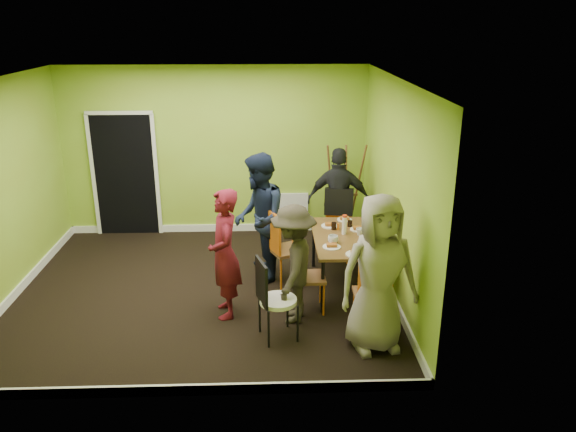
% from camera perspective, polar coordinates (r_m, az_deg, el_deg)
% --- Properties ---
extents(ground, '(5.00, 5.00, 0.00)m').
position_cam_1_polar(ground, '(7.77, -8.41, -7.49)').
color(ground, black).
rests_on(ground, ground).
extents(room_walls, '(5.04, 4.54, 2.82)m').
position_cam_1_polar(room_walls, '(7.42, -8.93, -0.52)').
color(room_walls, '#8AA62A').
rests_on(room_walls, ground).
extents(dining_table, '(0.90, 1.50, 0.75)m').
position_cam_1_polar(dining_table, '(7.54, 6.05, -2.43)').
color(dining_table, black).
rests_on(dining_table, ground).
extents(chair_left_far, '(0.58, 0.58, 1.06)m').
position_cam_1_polar(chair_left_far, '(7.63, -0.67, -2.86)').
color(chair_left_far, orange).
rests_on(chair_left_far, ground).
extents(chair_left_near, '(0.41, 0.41, 0.96)m').
position_cam_1_polar(chair_left_near, '(6.98, 1.50, -5.57)').
color(chair_left_near, orange).
rests_on(chair_left_near, ground).
extents(chair_back_end, '(0.51, 0.57, 1.05)m').
position_cam_1_polar(chair_back_end, '(8.58, 5.15, 0.71)').
color(chair_back_end, orange).
rests_on(chair_back_end, ground).
extents(chair_front_end, '(0.42, 0.43, 1.00)m').
position_cam_1_polar(chair_front_end, '(6.52, 8.65, -7.53)').
color(chair_front_end, orange).
rests_on(chair_front_end, ground).
extents(chair_bentwood, '(0.49, 0.48, 0.99)m').
position_cam_1_polar(chair_bentwood, '(6.38, -1.60, -8.09)').
color(chair_bentwood, black).
rests_on(chair_bentwood, ground).
extents(easel, '(0.65, 0.61, 1.62)m').
position_cam_1_polar(easel, '(9.19, 5.77, 2.37)').
color(easel, brown).
rests_on(easel, ground).
extents(plate_near_left, '(0.24, 0.24, 0.01)m').
position_cam_1_polar(plate_near_left, '(7.84, 4.27, -1.01)').
color(plate_near_left, white).
rests_on(plate_near_left, dining_table).
extents(plate_near_right, '(0.23, 0.23, 0.01)m').
position_cam_1_polar(plate_near_right, '(7.14, 4.46, -3.14)').
color(plate_near_right, white).
rests_on(plate_near_right, dining_table).
extents(plate_far_back, '(0.21, 0.21, 0.01)m').
position_cam_1_polar(plate_far_back, '(8.10, 5.76, -0.38)').
color(plate_far_back, white).
rests_on(plate_far_back, dining_table).
extents(plate_far_front, '(0.26, 0.26, 0.01)m').
position_cam_1_polar(plate_far_front, '(6.95, 6.93, -3.90)').
color(plate_far_front, white).
rests_on(plate_far_front, dining_table).
extents(plate_wall_back, '(0.22, 0.22, 0.01)m').
position_cam_1_polar(plate_wall_back, '(7.75, 7.10, -1.37)').
color(plate_wall_back, white).
rests_on(plate_wall_back, dining_table).
extents(plate_wall_front, '(0.23, 0.23, 0.01)m').
position_cam_1_polar(plate_wall_front, '(7.33, 7.99, -2.67)').
color(plate_wall_front, white).
rests_on(plate_wall_front, dining_table).
extents(thermos, '(0.06, 0.06, 0.24)m').
position_cam_1_polar(thermos, '(7.54, 5.74, -0.98)').
color(thermos, white).
rests_on(thermos, dining_table).
extents(blue_bottle, '(0.07, 0.07, 0.19)m').
position_cam_1_polar(blue_bottle, '(7.27, 8.50, -2.14)').
color(blue_bottle, '#1C34D4').
rests_on(blue_bottle, dining_table).
extents(orange_bottle, '(0.03, 0.03, 0.09)m').
position_cam_1_polar(orange_bottle, '(7.72, 5.11, -1.07)').
color(orange_bottle, orange).
rests_on(orange_bottle, dining_table).
extents(glass_mid, '(0.07, 0.07, 0.10)m').
position_cam_1_polar(glass_mid, '(7.72, 4.68, -1.02)').
color(glass_mid, black).
rests_on(glass_mid, dining_table).
extents(glass_back, '(0.07, 0.07, 0.08)m').
position_cam_1_polar(glass_back, '(7.85, 6.30, -0.77)').
color(glass_back, black).
rests_on(glass_back, dining_table).
extents(glass_front, '(0.06, 0.06, 0.11)m').
position_cam_1_polar(glass_front, '(7.12, 7.38, -2.91)').
color(glass_front, black).
rests_on(glass_front, dining_table).
extents(cup_a, '(0.14, 0.14, 0.11)m').
position_cam_1_polar(cup_a, '(7.25, 4.60, -2.39)').
color(cup_a, white).
rests_on(cup_a, dining_table).
extents(cup_b, '(0.11, 0.11, 0.10)m').
position_cam_1_polar(cup_b, '(7.54, 7.33, -1.61)').
color(cup_b, white).
rests_on(cup_b, dining_table).
extents(person_standing, '(0.48, 0.65, 1.62)m').
position_cam_1_polar(person_standing, '(6.82, -6.46, -3.85)').
color(person_standing, maroon).
rests_on(person_standing, ground).
extents(person_left_far, '(0.69, 0.88, 1.81)m').
position_cam_1_polar(person_left_far, '(7.67, -2.95, -0.29)').
color(person_left_far, black).
rests_on(person_left_far, ground).
extents(person_left_near, '(0.73, 1.04, 1.47)m').
position_cam_1_polar(person_left_near, '(6.69, 0.56, -4.92)').
color(person_left_near, '#2D291E').
rests_on(person_left_near, ground).
extents(person_back_end, '(1.01, 0.53, 1.65)m').
position_cam_1_polar(person_back_end, '(8.71, 5.18, 1.58)').
color(person_back_end, black).
rests_on(person_back_end, ground).
extents(person_front_end, '(0.97, 0.72, 1.79)m').
position_cam_1_polar(person_front_end, '(6.15, 9.18, -5.81)').
color(person_front_end, gray).
rests_on(person_front_end, ground).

